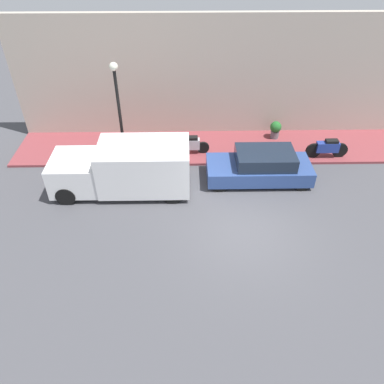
% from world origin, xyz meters
% --- Properties ---
extents(ground_plane, '(60.00, 60.00, 0.00)m').
position_xyz_m(ground_plane, '(0.00, 0.00, 0.00)').
color(ground_plane, '#47474C').
extents(sidewalk, '(2.77, 18.76, 0.11)m').
position_xyz_m(sidewalk, '(5.30, 0.00, 0.05)').
color(sidewalk, brown).
rests_on(sidewalk, ground_plane).
extents(building_facade, '(0.30, 18.76, 5.35)m').
position_xyz_m(building_facade, '(6.84, 0.00, 2.67)').
color(building_facade, '#B2A899').
rests_on(building_facade, ground_plane).
extents(parked_car, '(1.67, 4.06, 1.29)m').
position_xyz_m(parked_car, '(2.91, -1.00, 0.61)').
color(parked_car, '#2D4784').
rests_on(parked_car, ground_plane).
extents(delivery_van, '(1.98, 5.12, 1.90)m').
position_xyz_m(delivery_van, '(2.40, 4.24, 0.97)').
color(delivery_van, white).
rests_on(delivery_van, ground_plane).
extents(motorcycle_blue, '(0.30, 1.78, 0.83)m').
position_xyz_m(motorcycle_blue, '(4.33, -4.09, 0.56)').
color(motorcycle_blue, navy).
rests_on(motorcycle_blue, sidewalk).
extents(scooter_silver, '(0.30, 1.78, 0.80)m').
position_xyz_m(scooter_silver, '(4.77, 1.78, 0.53)').
color(scooter_silver, '#B7B7BF').
rests_on(scooter_silver, sidewalk).
extents(streetlamp, '(0.32, 0.32, 4.16)m').
position_xyz_m(streetlamp, '(4.26, 4.47, 2.81)').
color(streetlamp, black).
rests_on(streetlamp, sidewalk).
extents(potted_plant, '(0.51, 0.51, 0.81)m').
position_xyz_m(potted_plant, '(6.01, -2.21, 0.56)').
color(potted_plant, slate).
rests_on(potted_plant, sidewalk).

